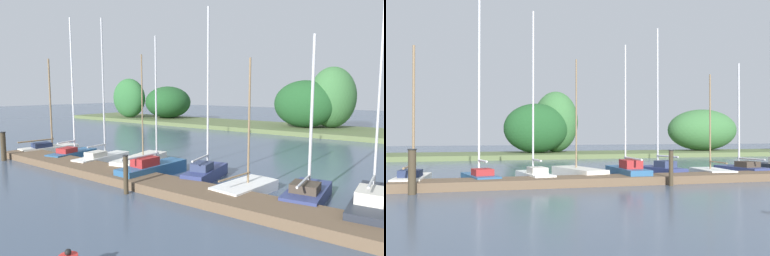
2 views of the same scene
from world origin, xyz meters
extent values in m
cube|color=brown|center=(0.00, 14.17, 0.17)|extent=(22.10, 1.80, 0.35)
cube|color=#56663D|center=(0.00, 36.70, 0.20)|extent=(66.81, 8.00, 0.40)
ellipsoid|color=#2D6633|center=(-24.05, 34.98, 2.95)|extent=(5.13, 3.06, 5.11)
ellipsoid|color=#386B38|center=(0.79, 38.11, 3.29)|extent=(4.23, 4.75, 5.78)
ellipsoid|color=#1E4C23|center=(-19.31, 37.37, 2.44)|extent=(5.93, 5.76, 4.08)
ellipsoid|color=#1E4C23|center=(-1.33, 36.72, 2.66)|extent=(5.95, 4.00, 4.51)
cube|color=silver|center=(-10.32, 15.71, 0.21)|extent=(1.42, 3.39, 0.42)
cube|color=silver|center=(-10.18, 17.19, 0.19)|extent=(0.69, 0.88, 0.36)
cube|color=#1E2847|center=(-10.36, 15.30, 0.56)|extent=(0.93, 1.06, 0.28)
cylinder|color=#7F6647|center=(-10.30, 15.96, 3.15)|extent=(0.11, 0.11, 5.46)
cylinder|color=#7F6647|center=(-10.39, 14.98, 0.86)|extent=(0.29, 2.17, 0.09)
cube|color=#285684|center=(-7.57, 15.58, 0.21)|extent=(1.58, 3.13, 0.42)
cube|color=#285684|center=(-7.84, 16.91, 0.19)|extent=(0.69, 0.84, 0.36)
cube|color=maroon|center=(-7.50, 15.22, 0.56)|extent=(0.92, 1.03, 0.27)
cylinder|color=silver|center=(-7.62, 15.80, 4.21)|extent=(0.09, 0.09, 7.58)
cylinder|color=silver|center=(-7.50, 15.23, 1.03)|extent=(0.34, 1.30, 0.08)
cube|color=white|center=(-5.18, 15.84, 0.21)|extent=(1.30, 3.43, 0.42)
cube|color=white|center=(-5.35, 17.33, 0.19)|extent=(0.60, 0.89, 0.36)
cube|color=beige|center=(-5.13, 15.42, 0.56)|extent=(0.81, 1.08, 0.27)
cylinder|color=#B7B7BC|center=(-5.21, 16.09, 4.07)|extent=(0.09, 0.09, 7.30)
cylinder|color=#B7B7BC|center=(-5.14, 15.51, 1.01)|extent=(0.22, 1.29, 0.08)
cube|color=silver|center=(-2.93, 16.53, 0.27)|extent=(1.95, 3.78, 0.54)
cube|color=silver|center=(-3.29, 18.11, 0.24)|extent=(0.83, 1.02, 0.46)
cylinder|color=#7F6647|center=(-2.99, 16.79, 3.14)|extent=(0.07, 0.07, 5.21)
cube|color=#285684|center=(-0.93, 15.37, 0.30)|extent=(1.14, 3.63, 0.60)
cube|color=#285684|center=(-0.88, 16.99, 0.27)|extent=(0.59, 0.92, 0.51)
cube|color=maroon|center=(-0.94, 14.92, 0.79)|extent=(0.80, 1.10, 0.39)
cylinder|color=#B7B7BC|center=(-0.92, 15.64, 3.46)|extent=(0.08, 0.08, 5.73)
cylinder|color=#B7B7BC|center=(-0.95, 14.67, 1.05)|extent=(0.16, 2.15, 0.09)
cube|color=navy|center=(1.26, 16.44, 0.25)|extent=(1.55, 3.16, 0.51)
cube|color=navy|center=(1.00, 17.78, 0.23)|extent=(0.68, 0.85, 0.43)
cube|color=#2D3856|center=(1.34, 16.07, 0.67)|extent=(0.90, 1.04, 0.33)
cylinder|color=#B7B7BC|center=(1.22, 16.66, 3.99)|extent=(0.09, 0.09, 6.96)
cylinder|color=#B7B7BC|center=(1.37, 15.93, 1.06)|extent=(0.41, 1.65, 0.09)
cube|color=white|center=(3.65, 15.62, 0.21)|extent=(1.60, 2.90, 0.42)
cube|color=white|center=(3.80, 16.86, 0.19)|extent=(0.78, 0.77, 0.36)
cylinder|color=#7F6647|center=(3.68, 15.83, 2.77)|extent=(0.08, 0.08, 4.70)
cylinder|color=#7F6647|center=(3.58, 15.00, 0.79)|extent=(0.29, 1.85, 0.07)
cube|color=navy|center=(5.81, 16.24, 0.23)|extent=(1.53, 3.16, 0.45)
cube|color=navy|center=(5.66, 17.61, 0.20)|extent=(0.74, 0.83, 0.39)
cube|color=#3D3328|center=(5.85, 15.87, 0.60)|extent=(1.00, 1.01, 0.29)
cylinder|color=#B7B7BC|center=(5.78, 16.47, 3.15)|extent=(0.11, 0.11, 5.40)
cylinder|color=#B7B7BC|center=(5.88, 15.62, 0.88)|extent=(0.29, 1.90, 0.08)
cube|color=#232833|center=(7.86, 16.24, 0.28)|extent=(1.30, 4.18, 0.57)
cube|color=#232833|center=(7.74, 18.09, 0.25)|extent=(0.63, 1.07, 0.48)
cube|color=beige|center=(7.89, 15.72, 0.75)|extent=(0.85, 1.29, 0.37)
cylinder|color=#B7B7BC|center=(7.84, 16.55, 4.46)|extent=(0.08, 0.08, 7.79)
cylinder|color=#B7B7BC|center=(7.89, 15.75, 1.19)|extent=(0.19, 1.78, 0.07)
cylinder|color=#3D3323|center=(-10.10, 12.92, 0.79)|extent=(0.27, 0.27, 1.58)
cylinder|color=black|center=(-10.10, 12.92, 1.60)|extent=(0.31, 0.31, 0.04)
cylinder|color=#3D3323|center=(0.04, 12.92, 0.73)|extent=(0.18, 0.18, 1.45)
cylinder|color=black|center=(0.04, 12.92, 1.47)|extent=(0.21, 0.21, 0.04)
sphere|color=black|center=(3.40, 8.32, 0.52)|extent=(0.14, 0.14, 0.14)
camera|label=1|loc=(9.57, 4.54, 3.90)|focal=31.45mm
camera|label=2|loc=(-8.72, -4.16, 2.17)|focal=42.38mm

